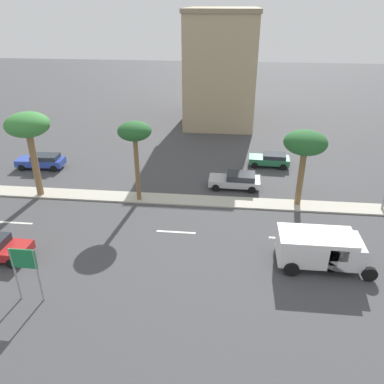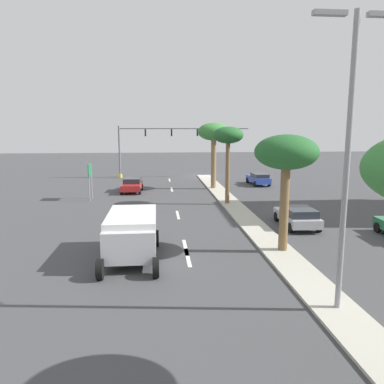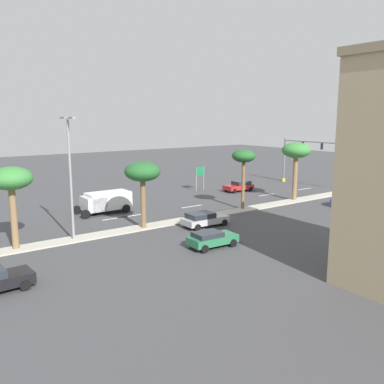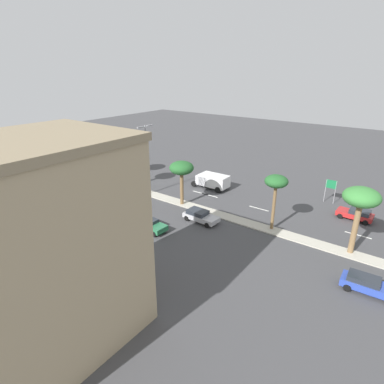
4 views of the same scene
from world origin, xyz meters
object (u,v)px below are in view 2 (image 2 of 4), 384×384
Objects in this scene: traffic_signal_gantry at (156,142)px; palm_tree_far at (228,138)px; directional_road_sign at (90,174)px; sedan_silver_outboard at (297,216)px; palm_tree_trailing at (214,134)px; sedan_red_front at (132,185)px; sedan_blue_rear at (258,178)px; palm_tree_right at (286,155)px; box_truck at (132,234)px; street_lamp_rear at (348,142)px.

traffic_signal_gantry is 19.81m from palm_tree_far.
directional_road_sign is 0.75× the size of sedan_silver_outboard.
palm_tree_trailing reaches higher than palm_tree_far.
sedan_red_front reaches higher than sedan_blue_rear.
palm_tree_right is 7.12m from sedan_silver_outboard.
palm_tree_trailing is at bearing -108.69° from box_truck.
traffic_signal_gantry is 1.74× the size of street_lamp_rear.
directional_road_sign reaches higher than sedan_red_front.
directional_road_sign is at bearing -60.91° from street_lamp_rear.
sedan_silver_outboard is (-2.66, -4.93, -4.40)m from palm_tree_right.
directional_road_sign is 12.95m from palm_tree_far.
sedan_red_front is 0.73× the size of box_truck.
directional_road_sign is 0.51× the size of palm_tree_far.
sedan_blue_rear is (-5.28, -30.30, -5.25)m from street_lamp_rear.
street_lamp_rear reaches higher than palm_tree_right.
sedan_silver_outboard is (-9.33, 26.72, -3.96)m from traffic_signal_gantry.
sedan_silver_outboard is at bearing 127.99° from sedan_red_front.
box_truck is at bearing 71.31° from palm_tree_trailing.
sedan_red_front is at bearing -130.34° from directional_road_sign.
street_lamp_rear reaches higher than traffic_signal_gantry.
sedan_blue_rear is at bearing -156.42° from directional_road_sign.
palm_tree_right reaches higher than sedan_blue_rear.
palm_tree_right is (-0.56, 21.29, -0.79)m from palm_tree_trailing.
palm_tree_trailing is at bearing -88.50° from palm_tree_right.
palm_tree_right is 22.56m from sedan_red_front.
palm_tree_right reaches higher than sedan_red_front.
traffic_signal_gantry is at bearing -59.42° from palm_tree_trailing.
palm_tree_trailing is 21.31m from palm_tree_right.
palm_tree_right is at bearing 114.60° from sedan_red_front.
palm_tree_right is 6.57m from street_lamp_rear.
box_truck is (-1.34, 20.47, 0.52)m from sedan_red_front.
palm_tree_right is 24.72m from sedan_blue_rear.
traffic_signal_gantry is 5.25× the size of directional_road_sign.
sedan_blue_rear is at bearing -165.64° from sedan_red_front.
sedan_silver_outboard is 0.97× the size of sedan_blue_rear.
traffic_signal_gantry is at bearing -111.07° from directional_road_sign.
street_lamp_rear is at bearing 99.67° from traffic_signal_gantry.
sedan_silver_outboard is (-3.26, 7.89, -4.98)m from palm_tree_far.
sedan_blue_rear is (-5.66, -2.50, -5.17)m from palm_tree_trailing.
traffic_signal_gantry reaches higher than sedan_silver_outboard.
traffic_signal_gantry reaches higher than directional_road_sign.
palm_tree_right is 8.78m from box_truck.
palm_tree_far reaches higher than directional_road_sign.
traffic_signal_gantry reaches higher than box_truck.
sedan_red_front is at bearing 7.69° from palm_tree_trailing.
box_truck is (7.88, 0.35, -3.87)m from palm_tree_right.
palm_tree_trailing is 10.15m from sedan_red_front.
palm_tree_trailing is 17.46m from sedan_silver_outboard.
box_truck is at bearing -38.66° from street_lamp_rear.
sedan_red_front is (9.21, -20.12, -4.38)m from palm_tree_right.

